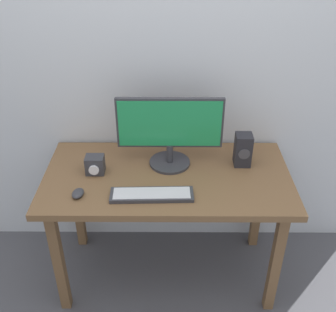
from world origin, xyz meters
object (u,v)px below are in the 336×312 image
at_px(desk, 167,188).
at_px(speaker_right, 243,150).
at_px(keyboard_primary, 152,195).
at_px(audio_controller, 95,165).
at_px(monitor, 170,130).
at_px(mouse, 78,193).

distance_m(desk, speaker_right, 0.47).
height_order(keyboard_primary, audio_controller, audio_controller).
distance_m(monitor, mouse, 0.59).
distance_m(monitor, audio_controller, 0.45).
distance_m(keyboard_primary, mouse, 0.37).
bearing_deg(speaker_right, mouse, -161.17).
xyz_separation_m(keyboard_primary, speaker_right, (0.49, 0.30, 0.08)).
relative_size(mouse, audio_controller, 0.84).
height_order(desk, mouse, mouse).
bearing_deg(speaker_right, keyboard_primary, -148.94).
distance_m(desk, mouse, 0.50).
xyz_separation_m(mouse, speaker_right, (0.87, 0.30, 0.08)).
relative_size(desk, audio_controller, 13.31).
bearing_deg(keyboard_primary, monitor, 73.75).
bearing_deg(speaker_right, monitor, 178.64).
bearing_deg(desk, mouse, -157.27).
bearing_deg(audio_controller, speaker_right, 6.28).
bearing_deg(audio_controller, desk, -2.71).
xyz_separation_m(monitor, audio_controller, (-0.40, -0.10, -0.16)).
height_order(speaker_right, audio_controller, speaker_right).
xyz_separation_m(desk, keyboard_primary, (-0.08, -0.19, 0.10)).
distance_m(desk, keyboard_primary, 0.23).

